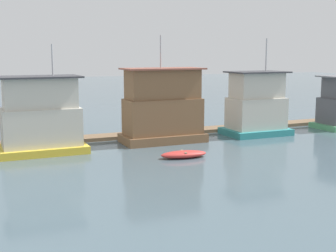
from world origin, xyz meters
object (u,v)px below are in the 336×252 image
houseboat_brown (163,108)px  houseboat_teal (256,106)px  houseboat_yellow (41,118)px  dinghy_red (184,154)px

houseboat_brown → houseboat_teal: bearing=-0.4°
houseboat_yellow → houseboat_teal: size_ratio=0.93×
houseboat_yellow → houseboat_teal: bearing=0.6°
houseboat_teal → dinghy_red: houseboat_teal is taller
houseboat_yellow → dinghy_red: bearing=-32.9°
houseboat_teal → dinghy_red: 11.39m
houseboat_yellow → dinghy_red: size_ratio=2.31×
houseboat_brown → dinghy_red: size_ratio=2.54×
houseboat_yellow → dinghy_red: 10.41m
dinghy_red → houseboat_teal: bearing=30.9°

